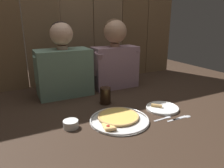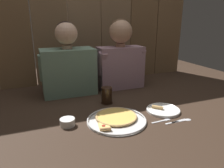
{
  "view_description": "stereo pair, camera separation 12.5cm",
  "coord_description": "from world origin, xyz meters",
  "px_view_note": "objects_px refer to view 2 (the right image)",
  "views": [
    {
      "loc": [
        -0.6,
        -1.07,
        0.59
      ],
      "look_at": [
        -0.02,
        0.1,
        0.18
      ],
      "focal_mm": 33.19,
      "sensor_mm": 36.0,
      "label": 1
    },
    {
      "loc": [
        -0.49,
        -1.12,
        0.59
      ],
      "look_at": [
        -0.02,
        0.1,
        0.18
      ],
      "focal_mm": 33.19,
      "sensor_mm": 36.0,
      "label": 2
    }
  ],
  "objects_px": {
    "dinner_plate": "(163,110)",
    "dipping_bowl": "(67,122)",
    "pizza_tray": "(116,119)",
    "drinking_glass": "(107,95)",
    "diner_left": "(68,64)",
    "diner_right": "(120,56)"
  },
  "relations": [
    {
      "from": "dipping_bowl",
      "to": "drinking_glass",
      "type": "bearing_deg",
      "value": 36.37
    },
    {
      "from": "drinking_glass",
      "to": "dipping_bowl",
      "type": "bearing_deg",
      "value": -143.63
    },
    {
      "from": "dinner_plate",
      "to": "drinking_glass",
      "type": "height_order",
      "value": "drinking_glass"
    },
    {
      "from": "pizza_tray",
      "to": "drinking_glass",
      "type": "bearing_deg",
      "value": 82.0
    },
    {
      "from": "dinner_plate",
      "to": "diner_left",
      "type": "relative_size",
      "value": 0.39
    },
    {
      "from": "dinner_plate",
      "to": "diner_right",
      "type": "xyz_separation_m",
      "value": [
        -0.06,
        0.59,
        0.28
      ]
    },
    {
      "from": "pizza_tray",
      "to": "diner_right",
      "type": "distance_m",
      "value": 0.71
    },
    {
      "from": "dipping_bowl",
      "to": "diner_right",
      "type": "bearing_deg",
      "value": 44.31
    },
    {
      "from": "dinner_plate",
      "to": "diner_right",
      "type": "height_order",
      "value": "diner_right"
    },
    {
      "from": "dinner_plate",
      "to": "diner_left",
      "type": "distance_m",
      "value": 0.82
    },
    {
      "from": "diner_left",
      "to": "diner_right",
      "type": "relative_size",
      "value": 0.97
    },
    {
      "from": "diner_left",
      "to": "pizza_tray",
      "type": "bearing_deg",
      "value": -73.52
    },
    {
      "from": "dipping_bowl",
      "to": "diner_right",
      "type": "height_order",
      "value": "diner_right"
    },
    {
      "from": "dinner_plate",
      "to": "drinking_glass",
      "type": "xyz_separation_m",
      "value": [
        -0.3,
        0.27,
        0.05
      ]
    },
    {
      "from": "dinner_plate",
      "to": "diner_left",
      "type": "bearing_deg",
      "value": 131.4
    },
    {
      "from": "dinner_plate",
      "to": "dipping_bowl",
      "type": "bearing_deg",
      "value": 177.19
    },
    {
      "from": "dinner_plate",
      "to": "diner_right",
      "type": "relative_size",
      "value": 0.37
    },
    {
      "from": "pizza_tray",
      "to": "dinner_plate",
      "type": "bearing_deg",
      "value": 1.14
    },
    {
      "from": "pizza_tray",
      "to": "dipping_bowl",
      "type": "xyz_separation_m",
      "value": [
        -0.29,
        0.04,
        0.01
      ]
    },
    {
      "from": "drinking_glass",
      "to": "diner_right",
      "type": "bearing_deg",
      "value": 52.44
    },
    {
      "from": "dipping_bowl",
      "to": "diner_right",
      "type": "distance_m",
      "value": 0.84
    },
    {
      "from": "diner_left",
      "to": "diner_right",
      "type": "bearing_deg",
      "value": 0.09
    }
  ]
}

